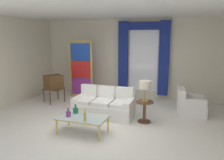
# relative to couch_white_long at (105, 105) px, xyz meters

# --- Properties ---
(ground_plane) EXTENTS (16.00, 16.00, 0.00)m
(ground_plane) POSITION_rel_couch_white_long_xyz_m (0.22, -0.70, -0.30)
(ground_plane) COLOR white
(wall_rear) EXTENTS (8.00, 0.12, 3.00)m
(wall_rear) POSITION_rel_couch_white_long_xyz_m (0.22, 2.36, 1.20)
(wall_rear) COLOR beige
(wall_rear) RESTS_ON ground
(wall_left) EXTENTS (0.12, 7.00, 3.00)m
(wall_left) POSITION_rel_couch_white_long_xyz_m (-3.44, -0.10, 1.20)
(wall_left) COLOR beige
(wall_left) RESTS_ON ground
(ceiling_slab) EXTENTS (8.00, 7.60, 0.04)m
(ceiling_slab) POSITION_rel_couch_white_long_xyz_m (0.22, 0.10, 2.72)
(ceiling_slab) COLOR white
(curtained_window) EXTENTS (2.00, 0.17, 2.70)m
(curtained_window) POSITION_rel_couch_white_long_xyz_m (0.69, 2.20, 1.44)
(curtained_window) COLOR white
(curtained_window) RESTS_ON ground
(couch_white_long) EXTENTS (1.78, 0.95, 0.86)m
(couch_white_long) POSITION_rel_couch_white_long_xyz_m (0.00, 0.00, 0.00)
(couch_white_long) COLOR white
(couch_white_long) RESTS_ON ground
(coffee_table) EXTENTS (1.20, 0.66, 0.41)m
(coffee_table) POSITION_rel_couch_white_long_xyz_m (-0.05, -1.38, 0.07)
(coffee_table) COLOR silver
(coffee_table) RESTS_ON ground
(bottle_blue_decanter) EXTENTS (0.11, 0.11, 0.22)m
(bottle_blue_decanter) POSITION_rel_couch_white_long_xyz_m (-0.39, -1.46, 0.18)
(bottle_blue_decanter) COLOR #753384
(bottle_blue_decanter) RESTS_ON coffee_table
(bottle_crystal_tall) EXTENTS (0.06, 0.06, 0.29)m
(bottle_crystal_tall) POSITION_rel_couch_white_long_xyz_m (0.12, -1.61, 0.22)
(bottle_crystal_tall) COLOR gold
(bottle_crystal_tall) RESTS_ON coffee_table
(bottle_amber_squat) EXTENTS (0.14, 0.14, 0.23)m
(bottle_amber_squat) POSITION_rel_couch_white_long_xyz_m (-0.34, -1.19, 0.18)
(bottle_amber_squat) COLOR #196B3D
(bottle_amber_squat) RESTS_ON coffee_table
(vintage_tv) EXTENTS (0.73, 0.76, 1.35)m
(vintage_tv) POSITION_rel_couch_white_long_xyz_m (-2.21, 0.64, 0.42)
(vintage_tv) COLOR brown
(vintage_tv) RESTS_ON ground
(armchair_white) EXTENTS (0.89, 0.89, 0.80)m
(armchair_white) POSITION_rel_couch_white_long_xyz_m (2.40, 0.89, -0.02)
(armchair_white) COLOR white
(armchair_white) RESTS_ON ground
(stained_glass_divider) EXTENTS (0.95, 0.05, 2.20)m
(stained_glass_divider) POSITION_rel_couch_white_long_xyz_m (-1.59, 1.56, 0.75)
(stained_glass_divider) COLOR gold
(stained_glass_divider) RESTS_ON ground
(peacock_figurine) EXTENTS (0.44, 0.60, 0.50)m
(peacock_figurine) POSITION_rel_couch_white_long_xyz_m (-1.23, 1.19, -0.08)
(peacock_figurine) COLOR beige
(peacock_figurine) RESTS_ON ground
(round_side_table) EXTENTS (0.48, 0.48, 0.59)m
(round_side_table) POSITION_rel_couch_white_long_xyz_m (1.24, -0.19, 0.05)
(round_side_table) COLOR brown
(round_side_table) RESTS_ON ground
(table_lamp_brass) EXTENTS (0.32, 0.32, 0.57)m
(table_lamp_brass) POSITION_rel_couch_white_long_xyz_m (1.24, -0.19, 0.72)
(table_lamp_brass) COLOR #B29338
(table_lamp_brass) RESTS_ON round_side_table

